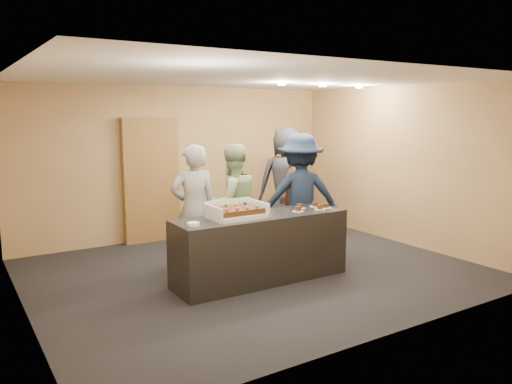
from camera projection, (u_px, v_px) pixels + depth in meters
room at (255, 177)px, 6.93m from camera, size 6.04×6.00×2.70m
serving_counter at (261, 248)px, 6.67m from camera, size 2.41×0.72×0.90m
storage_cabinet at (151, 180)px, 8.66m from camera, size 0.98×0.15×2.16m
cake_box at (236, 214)px, 6.43m from camera, size 0.71×0.49×0.21m
sheet_cake at (237, 210)px, 6.40m from camera, size 0.60×0.42×0.12m
plate_stack at (193, 224)px, 5.97m from camera, size 0.15×0.15×0.04m
slice_a at (298, 210)px, 6.82m from camera, size 0.15×0.15×0.07m
slice_b at (300, 207)px, 7.04m from camera, size 0.15×0.15×0.07m
slice_c at (320, 208)px, 6.96m from camera, size 0.15×0.15×0.07m
slice_d at (315, 205)px, 7.18m from camera, size 0.15×0.15×0.07m
slice_e at (326, 206)px, 7.07m from camera, size 0.15×0.15×0.07m
person_server_grey at (194, 209)px, 6.98m from camera, size 0.72×0.54×1.81m
person_sage_man at (232, 204)px, 7.38m from camera, size 0.89×0.70×1.79m
person_navy_man at (300, 196)px, 7.66m from camera, size 1.43×1.18×1.93m
person_brown_extra at (295, 196)px, 8.49m from camera, size 1.07×0.79×1.68m
person_dark_suit at (286, 182)px, 8.94m from camera, size 1.17×1.03×2.00m
ceiling_spotlights at (322, 86)px, 7.99m from camera, size 1.72×0.12×0.03m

